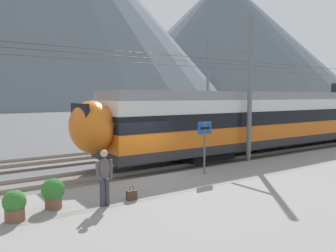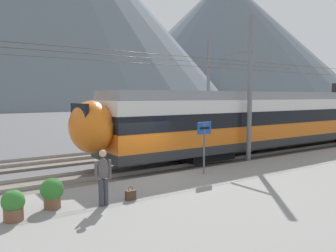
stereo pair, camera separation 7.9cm
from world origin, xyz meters
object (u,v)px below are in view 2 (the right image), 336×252
object	(u,v)px
platform_sign	(204,136)
potted_plant_by_shelter	(13,204)
train_far_track	(321,110)
passenger_walking	(103,175)
train_near_platform	(298,117)
catenary_mast_mid	(248,88)
catenary_mast_far_side	(209,89)
potted_plant_platform_edge	(52,191)
handbag_beside_passenger	(131,195)

from	to	relation	value
platform_sign	potted_plant_by_shelter	bearing A→B (deg)	-170.52
train_far_track	passenger_walking	xyz separation A→B (m)	(-26.55, -9.38, -0.95)
platform_sign	potted_plant_by_shelter	size ratio (longest dim) A/B	2.68
train_near_platform	platform_sign	size ratio (longest dim) A/B	14.03
catenary_mast_mid	catenary_mast_far_side	world-z (taller)	catenary_mast_far_side
platform_sign	potted_plant_platform_edge	size ratio (longest dim) A/B	2.46
train_near_platform	catenary_mast_mid	bearing A→B (deg)	-165.97
potted_plant_platform_edge	catenary_mast_far_side	bearing A→B (deg)	34.69
catenary_mast_mid	handbag_beside_passenger	distance (m)	9.55
train_near_platform	potted_plant_by_shelter	size ratio (longest dim) A/B	37.60
handbag_beside_passenger	passenger_walking	bearing A→B (deg)	-176.58
platform_sign	catenary_mast_far_side	bearing A→B (deg)	47.75
potted_plant_by_shelter	potted_plant_platform_edge	bearing A→B (deg)	20.92
catenary_mast_mid	potted_plant_by_shelter	distance (m)	12.52
train_far_track	catenary_mast_far_side	distance (m)	12.73
platform_sign	passenger_walking	world-z (taller)	platform_sign
train_near_platform	potted_plant_by_shelter	distance (m)	19.14
catenary_mast_mid	catenary_mast_far_side	distance (m)	9.67
train_near_platform	potted_plant_by_shelter	world-z (taller)	train_near_platform
passenger_walking	train_near_platform	bearing A→B (deg)	16.00
potted_plant_platform_edge	handbag_beside_passenger	bearing A→B (deg)	-14.51
train_near_platform	catenary_mast_far_side	world-z (taller)	catenary_mast_far_side
catenary_mast_far_side	potted_plant_platform_edge	xyz separation A→B (m)	(-15.44, -10.69, -3.34)
train_near_platform	handbag_beside_passenger	size ratio (longest dim) A/B	70.21
train_far_track	potted_plant_platform_edge	xyz separation A→B (m)	(-27.87, -8.74, -1.39)
train_near_platform	handbag_beside_passenger	bearing A→B (deg)	-163.26
catenary_mast_mid	catenary_mast_far_side	xyz separation A→B (m)	(4.78, 8.40, 0.18)
train_far_track	potted_plant_by_shelter	xyz separation A→B (m)	(-29.00, -9.17, -1.45)
catenary_mast_mid	potted_plant_platform_edge	bearing A→B (deg)	-167.90
potted_plant_by_shelter	catenary_mast_far_side	bearing A→B (deg)	33.87
train_far_track	potted_plant_by_shelter	distance (m)	30.45
passenger_walking	catenary_mast_far_side	bearing A→B (deg)	38.74
passenger_walking	platform_sign	bearing A→B (deg)	15.99
train_far_track	potted_plant_by_shelter	world-z (taller)	train_far_track
catenary_mast_mid	passenger_walking	world-z (taller)	catenary_mast_mid
handbag_beside_passenger	train_far_track	bearing A→B (deg)	20.00
train_far_track	potted_plant_platform_edge	bearing A→B (deg)	-162.59
handbag_beside_passenger	potted_plant_platform_edge	size ratio (longest dim) A/B	0.49
train_near_platform	potted_plant_platform_edge	distance (m)	17.94
train_near_platform	train_far_track	size ratio (longest dim) A/B	0.99
train_near_platform	potted_plant_by_shelter	xyz separation A→B (m)	(-18.56, -4.41, -1.45)
passenger_walking	potted_plant_platform_edge	size ratio (longest dim) A/B	1.89
train_near_platform	potted_plant_platform_edge	xyz separation A→B (m)	(-17.44, -3.98, -1.39)
catenary_mast_far_side	passenger_walking	distance (m)	18.34
train_far_track	catenary_mast_mid	xyz separation A→B (m)	(-17.21, -6.45, 1.77)
train_near_platform	potted_plant_platform_edge	world-z (taller)	train_near_platform
platform_sign	potted_plant_by_shelter	xyz separation A→B (m)	(-7.62, -1.27, -1.16)
catenary_mast_far_side	platform_sign	world-z (taller)	catenary_mast_far_side
passenger_walking	potted_plant_by_shelter	world-z (taller)	passenger_walking
train_near_platform	platform_sign	world-z (taller)	train_near_platform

